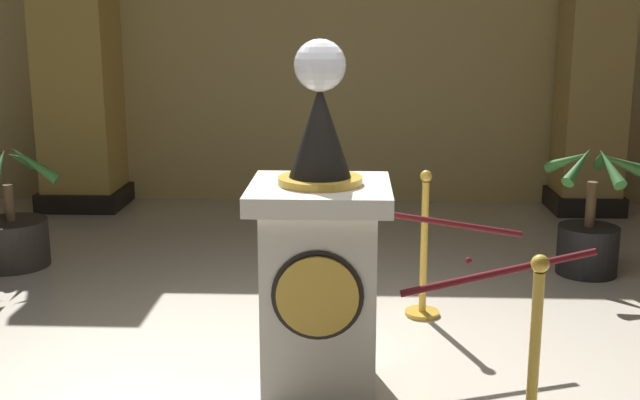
# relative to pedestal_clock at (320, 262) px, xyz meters

# --- Properties ---
(ground_plane) EXTENTS (11.01, 11.01, 0.00)m
(ground_plane) POSITION_rel_pedestal_clock_xyz_m (-0.05, 0.13, -0.75)
(ground_plane) COLOR beige
(back_wall) EXTENTS (11.01, 0.16, 3.51)m
(back_wall) POSITION_rel_pedestal_clock_xyz_m (-0.05, 4.81, 1.01)
(back_wall) COLOR tan
(back_wall) RESTS_ON ground_plane
(pedestal_clock) EXTENTS (0.74, 0.74, 1.92)m
(pedestal_clock) POSITION_rel_pedestal_clock_xyz_m (0.00, 0.00, 0.00)
(pedestal_clock) COLOR silver
(pedestal_clock) RESTS_ON ground_plane
(stanchion_near) EXTENTS (0.24, 0.24, 1.03)m
(stanchion_near) POSITION_rel_pedestal_clock_xyz_m (0.98, -0.76, -0.39)
(stanchion_near) COLOR gold
(stanchion_near) RESTS_ON ground_plane
(stanchion_far) EXTENTS (0.24, 0.24, 1.03)m
(stanchion_far) POSITION_rel_pedestal_clock_xyz_m (0.66, 1.19, -0.39)
(stanchion_far) COLOR gold
(stanchion_far) RESTS_ON ground_plane
(velvet_rope) EXTENTS (1.14, 1.17, 0.22)m
(velvet_rope) POSITION_rel_pedestal_clock_xyz_m (0.82, 0.21, 0.04)
(velvet_rope) COLOR #591419
(column_left) EXTENTS (0.90, 0.90, 3.37)m
(column_left) POSITION_rel_pedestal_clock_xyz_m (-2.76, 4.37, 0.92)
(column_left) COLOR black
(column_left) RESTS_ON ground_plane
(column_right) EXTENTS (0.75, 0.75, 3.37)m
(column_right) POSITION_rel_pedestal_clock_xyz_m (2.65, 4.37, 0.92)
(column_right) COLOR black
(column_right) RESTS_ON ground_plane
(potted_palm_left) EXTENTS (0.89, 0.88, 1.04)m
(potted_palm_left) POSITION_rel_pedestal_clock_xyz_m (-2.64, 2.17, -0.47)
(potted_palm_left) COLOR #2D2823
(potted_palm_left) RESTS_ON ground_plane
(potted_palm_right) EXTENTS (0.76, 0.75, 1.08)m
(potted_palm_right) POSITION_rel_pedestal_clock_xyz_m (2.07, 2.17, -0.41)
(potted_palm_right) COLOR black
(potted_palm_right) RESTS_ON ground_plane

